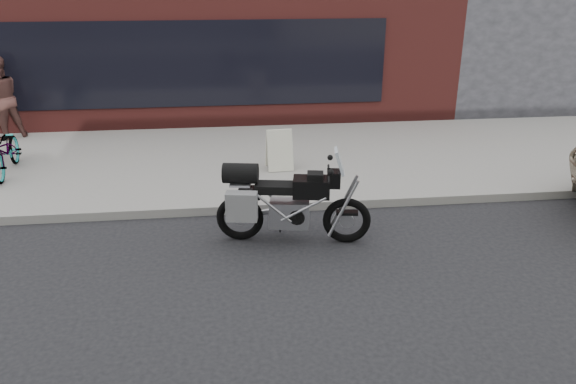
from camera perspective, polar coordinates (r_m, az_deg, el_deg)
name	(u,v)px	position (r m, az deg, el deg)	size (l,w,h in m)	color
ground	(326,370)	(6.05, 3.93, -17.59)	(120.00, 120.00, 0.00)	black
near_sidewalk	(269,153)	(12.21, -1.97, 3.97)	(44.00, 6.00, 0.15)	gray
storefront	(186,21)	(18.66, -10.37, 16.73)	(14.00, 10.07, 4.50)	#511D1A
motorcycle	(283,202)	(8.22, -0.55, -1.07)	(2.29, 0.80, 1.46)	black
bicycle_front	(6,151)	(11.92, -26.72, 3.78)	(0.60, 1.71, 0.90)	gray
sandwich_sign	(279,149)	(10.93, -0.90, 4.39)	(0.53, 0.49, 0.79)	silver
cafe_patron_left	(0,98)	(14.36, -27.19, 8.48)	(0.91, 0.71, 1.87)	#4A2C27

